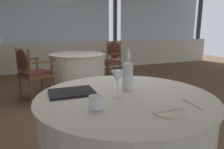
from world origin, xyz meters
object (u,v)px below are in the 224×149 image
(dining_chair_0_1, at_px, (31,70))
(water_bottle, at_px, (128,74))
(water_tumbler, at_px, (95,102))
(menu_book, at_px, (72,92))
(side_plate, at_px, (169,112))
(wine_glass, at_px, (118,78))
(dining_chair_0_0, at_px, (110,58))

(dining_chair_0_1, bearing_deg, water_bottle, -98.78)
(water_bottle, bearing_deg, water_tumbler, -141.09)
(water_bottle, xyz_separation_m, menu_book, (-0.43, 0.06, -0.12))
(side_plate, bearing_deg, menu_book, 127.77)
(side_plate, xyz_separation_m, water_bottle, (-0.01, 0.50, 0.12))
(wine_glass, bearing_deg, dining_chair_0_0, 68.81)
(side_plate, distance_m, dining_chair_0_1, 2.77)
(dining_chair_0_0, relative_size, dining_chair_0_1, 1.03)
(water_tumbler, height_order, dining_chair_0_1, dining_chair_0_1)
(side_plate, bearing_deg, wine_glass, 114.67)
(water_bottle, distance_m, menu_book, 0.45)
(menu_book, height_order, dining_chair_0_1, dining_chair_0_1)
(water_bottle, height_order, water_tumbler, water_bottle)
(water_tumbler, bearing_deg, wine_glass, 33.62)
(side_plate, bearing_deg, dining_chair_0_0, 73.12)
(wine_glass, bearing_deg, menu_book, 142.43)
(water_bottle, bearing_deg, side_plate, -88.93)
(menu_book, bearing_deg, water_tumbler, -76.92)
(dining_chair_0_1, bearing_deg, side_plate, -101.69)
(wine_glass, distance_m, menu_book, 0.37)
(wine_glass, bearing_deg, water_tumbler, -146.38)
(water_tumbler, bearing_deg, dining_chair_0_0, 66.58)
(water_bottle, xyz_separation_m, dining_chair_0_1, (-0.68, 2.17, -0.32))
(side_plate, xyz_separation_m, water_tumbler, (-0.37, 0.22, 0.04))
(wine_glass, relative_size, water_tumbler, 2.36)
(side_plate, height_order, menu_book, menu_book)
(water_tumbler, height_order, menu_book, water_tumbler)
(wine_glass, height_order, dining_chair_0_1, wine_glass)
(menu_book, xyz_separation_m, dining_chair_0_0, (1.51, 2.97, -0.20))
(water_tumbler, relative_size, menu_book, 0.25)
(dining_chair_0_0, height_order, dining_chair_0_1, dining_chair_0_0)
(side_plate, height_order, wine_glass, wine_glass)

